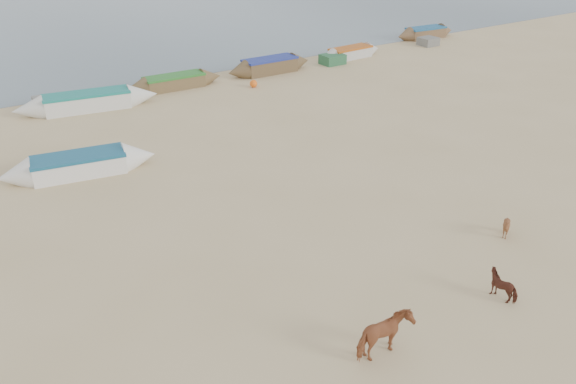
# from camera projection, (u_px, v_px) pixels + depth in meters

# --- Properties ---
(ground) EXTENTS (140.00, 140.00, 0.00)m
(ground) POSITION_uv_depth(u_px,v_px,m) (363.00, 274.00, 16.47)
(ground) COLOR tan
(ground) RESTS_ON ground
(cow_adult) EXTENTS (1.44, 0.68, 1.20)m
(cow_adult) POSITION_uv_depth(u_px,v_px,m) (384.00, 336.00, 13.27)
(cow_adult) COLOR #995632
(cow_adult) RESTS_ON ground
(calf_front) EXTENTS (0.75, 0.69, 0.74)m
(calf_front) POSITION_uv_depth(u_px,v_px,m) (506.00, 227.00, 18.14)
(calf_front) COLOR brown
(calf_front) RESTS_ON ground
(calf_right) EXTENTS (0.98, 1.01, 0.78)m
(calf_right) POSITION_uv_depth(u_px,v_px,m) (504.00, 285.00, 15.40)
(calf_right) COLOR #59291C
(calf_right) RESTS_ON ground
(near_canoe) EXTENTS (6.17, 2.35, 0.84)m
(near_canoe) POSITION_uv_depth(u_px,v_px,m) (79.00, 165.00, 22.32)
(near_canoe) COLOR white
(near_canoe) RESTS_ON ground
(waterline_canoes) EXTENTS (58.03, 4.74, 0.95)m
(waterline_canoes) POSITION_uv_depth(u_px,v_px,m) (111.00, 93.00, 30.63)
(waterline_canoes) COLOR brown
(waterline_canoes) RESTS_ON ground
(beach_clutter) EXTENTS (47.10, 4.18, 0.64)m
(beach_clutter) POSITION_uv_depth(u_px,v_px,m) (203.00, 83.00, 32.76)
(beach_clutter) COLOR #2A5E3E
(beach_clutter) RESTS_ON ground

